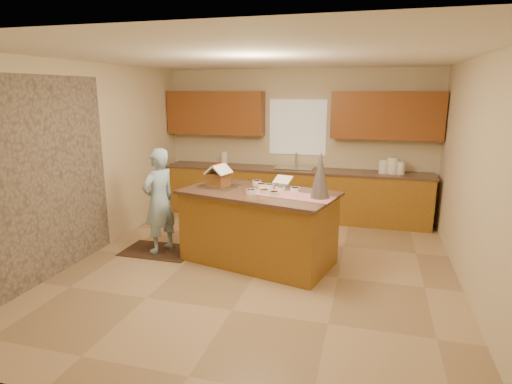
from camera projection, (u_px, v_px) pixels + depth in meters
floor at (259, 269)px, 5.65m from camera, size 5.50×5.50×0.00m
ceiling at (260, 57)px, 5.02m from camera, size 5.50×5.50×0.00m
wall_back at (298, 143)px, 7.91m from camera, size 5.50×5.50×0.00m
wall_front at (150, 243)px, 2.76m from camera, size 5.50×5.50×0.00m
wall_left at (89, 161)px, 5.98m from camera, size 5.50×5.50×0.00m
wall_right at (478, 180)px, 4.68m from camera, size 5.50×5.50×0.00m
stone_accent at (50, 179)px, 5.25m from camera, size 0.00×2.50×2.50m
window_curtain at (298, 127)px, 7.81m from camera, size 1.05×0.03×1.00m
back_counter_base at (294, 194)px, 7.84m from camera, size 4.80×0.60×0.88m
back_counter_top at (294, 170)px, 7.73m from camera, size 4.85×0.63×0.04m
upper_cabinet_left at (216, 113)px, 8.02m from camera, size 1.85×0.35×0.80m
upper_cabinet_right at (386, 115)px, 7.21m from camera, size 1.85×0.35×0.80m
sink at (294, 170)px, 7.74m from camera, size 0.70×0.45×0.12m
faucet at (296, 160)px, 7.87m from camera, size 0.03×0.03×0.28m
island_base at (258, 228)px, 5.79m from camera, size 2.13×1.42×0.96m
island_top at (258, 193)px, 5.67m from camera, size 2.24×1.52×0.04m
table_runner at (292, 195)px, 5.43m from camera, size 1.15×0.64×0.01m
baking_tray at (219, 186)px, 5.90m from camera, size 0.57×0.48×0.03m
cookbook at (283, 180)px, 5.92m from camera, size 0.28×0.24×0.10m
tinsel_tree at (320, 175)px, 5.24m from camera, size 0.29×0.29×0.60m
rug at (159, 251)px, 6.27m from camera, size 1.03×0.67×0.01m
boy at (159, 201)px, 6.08m from camera, size 0.53×0.65×1.52m
canister_a at (384, 166)px, 7.30m from camera, size 0.17×0.17×0.24m
canister_b at (393, 166)px, 7.25m from camera, size 0.19×0.19×0.28m
canister_c at (400, 168)px, 7.23m from camera, size 0.15×0.15×0.22m
paper_towel at (224, 159)px, 8.05m from camera, size 0.12×0.12×0.26m
gingerbread_house at (219, 177)px, 5.87m from camera, size 0.36×0.37×0.31m
candy_bowls at (269, 189)px, 5.69m from camera, size 0.74×0.73×0.06m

